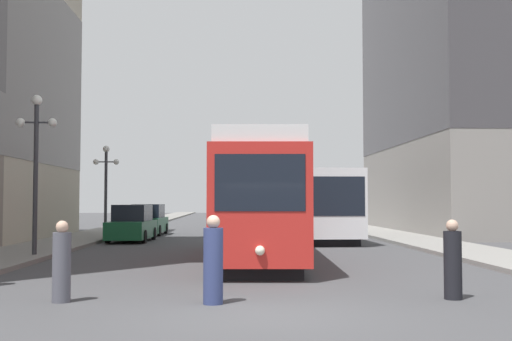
# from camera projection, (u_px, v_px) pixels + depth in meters

# --- Properties ---
(ground_plane) EXTENTS (200.00, 200.00, 0.00)m
(ground_plane) POSITION_uv_depth(u_px,v_px,m) (269.00, 315.00, 11.07)
(ground_plane) COLOR #424244
(sidewalk_left) EXTENTS (3.10, 120.00, 0.15)m
(sidewalk_left) POSITION_uv_depth(u_px,v_px,m) (134.00, 225.00, 50.67)
(sidewalk_left) COLOR gray
(sidewalk_left) RESTS_ON ground
(sidewalk_right) EXTENTS (3.10, 120.00, 0.15)m
(sidewalk_right) POSITION_uv_depth(u_px,v_px,m) (344.00, 225.00, 51.32)
(sidewalk_right) COLOR gray
(sidewalk_right) RESTS_ON ground
(streetcar) EXTENTS (3.11, 12.24, 3.89)m
(streetcar) POSITION_uv_depth(u_px,v_px,m) (259.00, 198.00, 21.44)
(streetcar) COLOR black
(streetcar) RESTS_ON ground
(transit_bus) EXTENTS (2.87, 12.88, 3.45)m
(transit_bus) POSITION_uv_depth(u_px,v_px,m) (316.00, 202.00, 33.76)
(transit_bus) COLOR black
(transit_bus) RESTS_ON ground
(parked_car_left_near) EXTENTS (2.01, 4.73, 1.82)m
(parked_car_left_near) POSITION_uv_depth(u_px,v_px,m) (132.00, 224.00, 31.57)
(parked_car_left_near) COLOR black
(parked_car_left_near) RESTS_ON ground
(parked_car_left_mid) EXTENTS (2.00, 4.71, 1.82)m
(parked_car_left_mid) POSITION_uv_depth(u_px,v_px,m) (148.00, 221.00, 37.71)
(parked_car_left_mid) COLOR black
(parked_car_left_mid) RESTS_ON ground
(pedestrian_crossing_near) EXTENTS (0.39, 0.39, 1.72)m
(pedestrian_crossing_near) POSITION_uv_depth(u_px,v_px,m) (213.00, 262.00, 12.33)
(pedestrian_crossing_near) COLOR navy
(pedestrian_crossing_near) RESTS_ON ground
(pedestrian_crossing_far) EXTENTS (0.36, 0.36, 1.62)m
(pedestrian_crossing_far) POSITION_uv_depth(u_px,v_px,m) (453.00, 262.00, 12.92)
(pedestrian_crossing_far) COLOR black
(pedestrian_crossing_far) RESTS_ON ground
(pedestrian_on_sidewalk) EXTENTS (0.36, 0.36, 1.61)m
(pedestrian_on_sidewalk) POSITION_uv_depth(u_px,v_px,m) (62.00, 264.00, 12.54)
(pedestrian_on_sidewalk) COLOR #4C4C56
(pedestrian_on_sidewalk) RESTS_ON ground
(lamp_post_left_near) EXTENTS (1.41, 0.36, 5.56)m
(lamp_post_left_near) POSITION_uv_depth(u_px,v_px,m) (36.00, 149.00, 22.20)
(lamp_post_left_near) COLOR #333338
(lamp_post_left_near) RESTS_ON sidewalk_left
(lamp_post_left_far) EXTENTS (1.41, 0.36, 4.87)m
(lamp_post_left_far) POSITION_uv_depth(u_px,v_px,m) (106.00, 176.00, 34.59)
(lamp_post_left_far) COLOR #333338
(lamp_post_left_far) RESTS_ON sidewalk_left
(building_right_corner) EXTENTS (13.31, 20.82, 22.79)m
(building_right_corner) POSITION_uv_depth(u_px,v_px,m) (491.00, 53.00, 41.62)
(building_right_corner) COLOR gray
(building_right_corner) RESTS_ON ground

